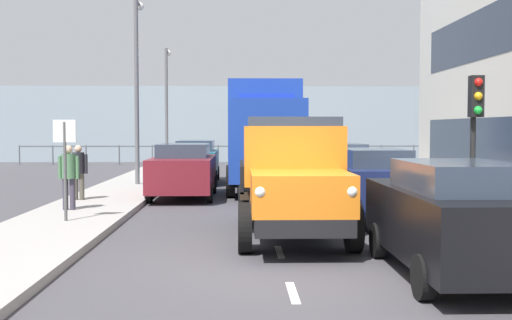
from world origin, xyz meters
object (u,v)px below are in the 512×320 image
object	(u,v)px
traffic_light_near	(475,116)
lamp_post_far	(167,97)
pedestrian_by_lamp	(69,172)
car_teal_oppositeside_1	(196,161)
car_maroon_oppositeside_0	(183,170)
car_white_kerbside_2	(338,169)
truck_vintage_orange	(293,180)
car_black_kerbside_near	(455,217)
lorry_cargo_blue	(263,132)
pedestrian_in_dark_coat	(78,168)
street_sign	(65,152)
lamp_post_promenade	(137,75)
car_navy_kerbside_1	(372,183)

from	to	relation	value
traffic_light_near	lamp_post_far	size ratio (longest dim) A/B	0.52
pedestrian_by_lamp	car_teal_oppositeside_1	bearing A→B (deg)	-105.12
car_maroon_oppositeside_0	car_white_kerbside_2	bearing A→B (deg)	-175.73
truck_vintage_orange	car_black_kerbside_near	size ratio (longest dim) A/B	1.34
lorry_cargo_blue	pedestrian_in_dark_coat	distance (m)	7.25
pedestrian_in_dark_coat	street_sign	distance (m)	4.16
lorry_cargo_blue	street_sign	distance (m)	9.88
traffic_light_near	lorry_cargo_blue	bearing A→B (deg)	-64.95
car_maroon_oppositeside_0	car_teal_oppositeside_1	world-z (taller)	same
car_black_kerbside_near	pedestrian_in_dark_coat	bearing A→B (deg)	-48.30
car_teal_oppositeside_1	pedestrian_in_dark_coat	bearing A→B (deg)	68.38
lorry_cargo_blue	pedestrian_by_lamp	bearing A→B (deg)	52.63
car_white_kerbside_2	car_teal_oppositeside_1	xyz separation A→B (m)	(4.98, -5.10, 0.00)
street_sign	lamp_post_promenade	bearing A→B (deg)	-90.60
pedestrian_by_lamp	lamp_post_promenade	bearing A→B (deg)	-94.14
pedestrian_in_dark_coat	street_sign	size ratio (longest dim) A/B	0.70
lamp_post_far	car_navy_kerbside_1	bearing A→B (deg)	111.60
traffic_light_near	car_navy_kerbside_1	bearing A→B (deg)	-36.59
lamp_post_promenade	pedestrian_by_lamp	bearing A→B (deg)	85.86
car_teal_oppositeside_1	lamp_post_promenade	bearing A→B (deg)	44.89
truck_vintage_orange	traffic_light_near	distance (m)	4.43
car_black_kerbside_near	lamp_post_far	size ratio (longest dim) A/B	0.68
pedestrian_in_dark_coat	street_sign	xyz separation A→B (m)	(-0.76, 4.05, 0.61)
car_maroon_oppositeside_0	lamp_post_promenade	bearing A→B (deg)	-60.05
pedestrian_by_lamp	pedestrian_in_dark_coat	bearing A→B (deg)	-81.66
car_black_kerbside_near	car_navy_kerbside_1	bearing A→B (deg)	-90.00
lorry_cargo_blue	pedestrian_in_dark_coat	bearing A→B (deg)	39.95
car_white_kerbside_2	traffic_light_near	world-z (taller)	traffic_light_near
car_navy_kerbside_1	car_black_kerbside_near	bearing A→B (deg)	90.00
pedestrian_in_dark_coat	pedestrian_by_lamp	bearing A→B (deg)	98.34
lamp_post_far	street_sign	world-z (taller)	lamp_post_far
lamp_post_far	pedestrian_by_lamp	bearing A→B (deg)	88.19
car_black_kerbside_near	pedestrian_in_dark_coat	world-z (taller)	pedestrian_in_dark_coat
street_sign	pedestrian_in_dark_coat	bearing A→B (deg)	-79.40
car_navy_kerbside_1	car_teal_oppositeside_1	bearing A→B (deg)	-64.18
pedestrian_by_lamp	car_black_kerbside_near	bearing A→B (deg)	138.65
car_white_kerbside_2	pedestrian_by_lamp	xyz separation A→B (m)	(7.51, 4.29, 0.21)
traffic_light_near	lamp_post_promenade	bearing A→B (deg)	-47.50
car_navy_kerbside_1	lamp_post_far	bearing A→B (deg)	-68.40
truck_vintage_orange	car_black_kerbside_near	xyz separation A→B (m)	(-2.14, 3.11, -0.28)
truck_vintage_orange	lorry_cargo_blue	distance (m)	10.33
car_teal_oppositeside_1	traffic_light_near	distance (m)	13.69
car_navy_kerbside_1	pedestrian_in_dark_coat	xyz separation A→B (m)	(7.83, -3.08, 0.18)
car_navy_kerbside_1	traffic_light_near	distance (m)	2.88
car_maroon_oppositeside_0	pedestrian_by_lamp	bearing A→B (deg)	57.07
car_black_kerbside_near	car_teal_oppositeside_1	size ratio (longest dim) A/B	0.99
truck_vintage_orange	car_black_kerbside_near	distance (m)	3.78
truck_vintage_orange	lamp_post_far	distance (m)	20.99
car_white_kerbside_2	lamp_post_promenade	xyz separation A→B (m)	(6.98, -3.10, 3.30)
car_navy_kerbside_1	lamp_post_far	xyz separation A→B (m)	(6.98, -17.64, 2.97)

